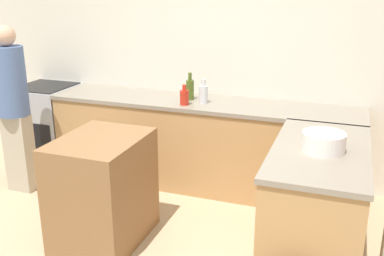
% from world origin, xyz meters
% --- Properties ---
extents(wall_back, '(8.00, 0.06, 2.70)m').
position_xyz_m(wall_back, '(0.00, 2.08, 1.35)').
color(wall_back, silver).
rests_on(wall_back, ground_plane).
extents(counter_back, '(3.18, 0.68, 0.92)m').
position_xyz_m(counter_back, '(0.00, 1.73, 0.46)').
color(counter_back, tan).
rests_on(counter_back, ground_plane).
extents(counter_peninsula, '(0.69, 1.36, 0.92)m').
position_xyz_m(counter_peninsula, '(1.24, 0.74, 0.46)').
color(counter_peninsula, tan).
rests_on(counter_peninsula, ground_plane).
extents(range_oven, '(0.63, 0.66, 0.93)m').
position_xyz_m(range_oven, '(-1.91, 1.73, 0.46)').
color(range_oven, '#ADADB2').
rests_on(range_oven, ground_plane).
extents(island_table, '(0.63, 0.81, 0.90)m').
position_xyz_m(island_table, '(-0.42, 0.44, 0.45)').
color(island_table, brown).
rests_on(island_table, ground_plane).
extents(mixing_bowl, '(0.31, 0.31, 0.14)m').
position_xyz_m(mixing_bowl, '(1.26, 0.69, 0.99)').
color(mixing_bowl, white).
rests_on(mixing_bowl, counter_peninsula).
extents(olive_oil_bottle, '(0.08, 0.08, 0.28)m').
position_xyz_m(olive_oil_bottle, '(-0.14, 1.75, 1.03)').
color(olive_oil_bottle, '#475B1E').
rests_on(olive_oil_bottle, counter_back).
extents(vinegar_bottle_clear, '(0.09, 0.09, 0.24)m').
position_xyz_m(vinegar_bottle_clear, '(0.03, 1.67, 1.01)').
color(vinegar_bottle_clear, silver).
rests_on(vinegar_bottle_clear, counter_back).
extents(hot_sauce_bottle, '(0.09, 0.09, 0.20)m').
position_xyz_m(hot_sauce_bottle, '(-0.12, 1.54, 1.00)').
color(hot_sauce_bottle, red).
rests_on(hot_sauce_bottle, counter_back).
extents(person_by_range, '(0.30, 0.30, 1.69)m').
position_xyz_m(person_by_range, '(-1.71, 0.98, 0.93)').
color(person_by_range, '#ADA38E').
rests_on(person_by_range, ground_plane).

